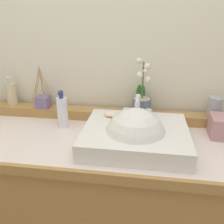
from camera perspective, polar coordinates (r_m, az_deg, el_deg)
The scene contains 11 objects.
wall_back at distance 1.38m, azimuth -0.63°, elevation 18.13°, with size 3.00×0.20×2.58m, color silver.
vanity_cabinet at distance 1.39m, azimuth -3.11°, elevation -21.54°, with size 1.49×0.56×0.86m.
back_ledge at distance 1.32m, azimuth -1.68°, elevation -0.55°, with size 1.41×0.09×0.05m, color #AA7C43.
sink_basin at distance 1.06m, azimuth 5.58°, elevation -5.98°, with size 0.46×0.39×0.29m.
soap_bar at distance 1.16m, azimuth -0.26°, elevation -0.55°, with size 0.07×0.04×0.02m, color beige.
potted_plant at distance 1.25m, azimuth 7.17°, elevation 2.84°, with size 0.10×0.11×0.29m.
soap_dispenser at distance 1.49m, azimuth -22.99°, elevation 4.24°, with size 0.06×0.06×0.16m.
tumbler_cup at distance 1.31m, azimuth 23.44°, elevation 1.05°, with size 0.07×0.07×0.10m, color #969BA1.
reed_diffuser at distance 1.39m, azimuth -16.19°, elevation 2.50°, with size 0.12×0.11×0.24m.
lotion_bottle at distance 1.24m, azimuth -11.83°, elevation 0.09°, with size 0.05×0.06×0.19m.
tissue_box at distance 1.24m, azimuth 25.35°, elevation -3.21°, with size 0.13×0.13×0.10m, color #B18082.
Camera 1 is at (0.22, -0.98, 1.40)m, focal length 38.10 mm.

